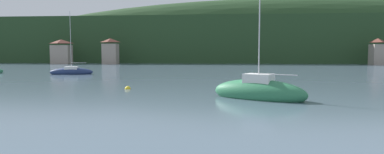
% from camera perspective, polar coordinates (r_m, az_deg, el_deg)
% --- Properties ---
extents(wooded_hillside, '(352.00, 52.60, 38.79)m').
position_cam_1_polar(wooded_hillside, '(127.03, 12.52, 5.43)').
color(wooded_hillside, '#264223').
rests_on(wooded_hillside, ground_plane).
extents(shore_building_west, '(5.50, 3.40, 6.92)m').
position_cam_1_polar(shore_building_west, '(99.57, -21.91, 4.07)').
color(shore_building_west, gray).
rests_on(shore_building_west, ground_plane).
extents(shore_building_westcentral, '(4.24, 3.20, 7.17)m').
position_cam_1_polar(shore_building_westcentral, '(93.88, -14.10, 4.34)').
color(shore_building_westcentral, gray).
rests_on(shore_building_westcentral, ground_plane).
extents(shore_building_central, '(3.30, 3.71, 6.95)m').
position_cam_1_polar(shore_building_central, '(97.88, 29.75, 3.82)').
color(shore_building_central, gray).
rests_on(shore_building_central, ground_plane).
extents(sailboat_far_0, '(6.50, 3.07, 9.80)m').
position_cam_1_polar(sailboat_far_0, '(52.32, -20.38, 0.85)').
color(sailboat_far_0, navy).
rests_on(sailboat_far_0, ground_plane).
extents(sailboat_mid_6, '(7.15, 5.21, 8.23)m').
position_cam_1_polar(sailboat_mid_6, '(23.74, 11.57, -2.54)').
color(sailboat_mid_6, '#2D754C').
rests_on(sailboat_mid_6, ground_plane).
extents(mooring_buoy_mid, '(0.52, 0.52, 0.52)m').
position_cam_1_polar(mooring_buoy_mid, '(30.06, -11.20, -2.07)').
color(mooring_buoy_mid, yellow).
rests_on(mooring_buoy_mid, ground_plane).
extents(mooring_buoy_far, '(0.38, 0.38, 0.38)m').
position_cam_1_polar(mooring_buoy_far, '(31.21, 8.64, -1.80)').
color(mooring_buoy_far, yellow).
rests_on(mooring_buoy_far, ground_plane).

